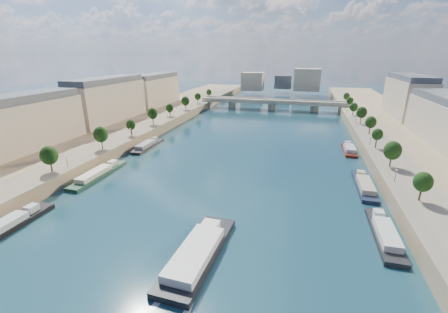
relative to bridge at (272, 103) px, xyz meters
The scene contains 15 objects.
ground 127.37m from the bridge, 90.00° to the right, with size 700.00×700.00×0.00m, color #0C2639.
quay_left 146.24m from the bridge, 119.50° to the right, with size 44.00×520.00×5.00m, color #9E8460.
quay_right 146.24m from the bridge, 60.50° to the right, with size 44.00×520.00×5.00m, color #9E8460.
pave_left 139.45m from the bridge, 114.13° to the right, with size 14.00×520.00×0.10m, color gray.
pave_right 139.45m from the bridge, 65.87° to the right, with size 14.00×520.00×0.10m, color gray.
trees_left 136.91m from the bridge, 113.70° to the right, with size 4.80×268.80×8.26m.
trees_right 129.63m from the bridge, 64.87° to the right, with size 4.80×268.80×8.26m.
lamps_left 146.99m from the bridge, 110.93° to the right, with size 0.36×200.36×4.28m.
lamps_right 133.09m from the bridge, 66.76° to the right, with size 0.36×200.36×4.28m.
buildings_left 143.67m from the bridge, 126.41° to the right, with size 16.00×226.00×23.20m.
skyline 92.81m from the bridge, 88.02° to the left, with size 79.00×42.00×22.00m.
bridge is the anchor object (origin of this frame).
tour_barge 184.76m from the bridge, 88.62° to the right, with size 9.70×29.23×3.91m.
moored_barges_left 189.30m from the bridge, 103.91° to the right, with size 5.00×155.30×3.60m.
moored_barges_right 175.39m from the bridge, 74.96° to the right, with size 5.00×160.32×3.60m.
Camera 1 is at (24.00, -8.69, 42.21)m, focal length 24.00 mm.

